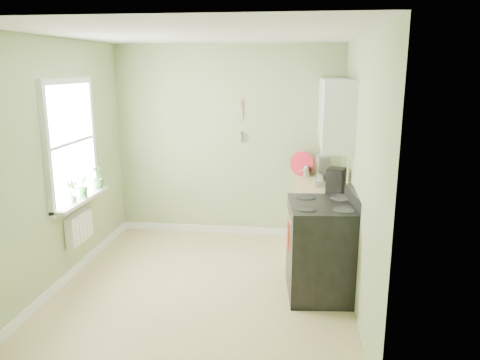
# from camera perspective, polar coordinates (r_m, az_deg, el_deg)

# --- Properties ---
(floor) EXTENTS (3.20, 3.60, 0.02)m
(floor) POSITION_cam_1_polar(r_m,az_deg,el_deg) (5.35, -4.38, -13.04)
(floor) COLOR tan
(floor) RESTS_ON ground
(ceiling) EXTENTS (3.20, 3.60, 0.02)m
(ceiling) POSITION_cam_1_polar(r_m,az_deg,el_deg) (4.79, -4.99, 17.44)
(ceiling) COLOR white
(ceiling) RESTS_ON wall_back
(wall_back) EXTENTS (3.20, 0.02, 2.70)m
(wall_back) POSITION_cam_1_polar(r_m,az_deg,el_deg) (6.65, -1.47, 4.64)
(wall_back) COLOR #9AAD76
(wall_back) RESTS_ON floor
(wall_left) EXTENTS (0.02, 3.60, 2.70)m
(wall_left) POSITION_cam_1_polar(r_m,az_deg,el_deg) (5.45, -21.46, 1.71)
(wall_left) COLOR #9AAD76
(wall_left) RESTS_ON floor
(wall_right) EXTENTS (0.02, 3.60, 2.70)m
(wall_right) POSITION_cam_1_polar(r_m,az_deg,el_deg) (4.83, 14.37, 0.80)
(wall_right) COLOR #9AAD76
(wall_right) RESTS_ON floor
(base_cabinets) EXTENTS (0.60, 1.60, 0.87)m
(base_cabinets) POSITION_cam_1_polar(r_m,az_deg,el_deg) (6.01, 9.79, -5.53)
(base_cabinets) COLOR white
(base_cabinets) RESTS_ON floor
(countertop) EXTENTS (0.64, 1.60, 0.04)m
(countertop) POSITION_cam_1_polar(r_m,az_deg,el_deg) (5.88, 9.87, -1.33)
(countertop) COLOR #DFCD88
(countertop) RESTS_ON base_cabinets
(upper_cabinets) EXTENTS (0.35, 1.40, 0.80)m
(upper_cabinets) POSITION_cam_1_polar(r_m,az_deg,el_deg) (5.82, 11.55, 8.06)
(upper_cabinets) COLOR white
(upper_cabinets) RESTS_ON wall_right
(window) EXTENTS (0.06, 1.14, 1.44)m
(window) POSITION_cam_1_polar(r_m,az_deg,el_deg) (5.67, -19.97, 4.31)
(window) COLOR white
(window) RESTS_ON wall_left
(window_sill) EXTENTS (0.18, 1.14, 0.04)m
(window_sill) POSITION_cam_1_polar(r_m,az_deg,el_deg) (5.77, -18.79, -2.26)
(window_sill) COLOR white
(window_sill) RESTS_ON wall_left
(radiator) EXTENTS (0.12, 0.50, 0.35)m
(radiator) POSITION_cam_1_polar(r_m,az_deg,el_deg) (5.84, -19.02, -5.49)
(radiator) COLOR white
(radiator) RESTS_ON wall_left
(wall_utensils) EXTENTS (0.02, 0.14, 0.58)m
(wall_utensils) POSITION_cam_1_polar(r_m,az_deg,el_deg) (6.56, 0.21, 6.42)
(wall_utensils) COLOR #DFCD88
(wall_utensils) RESTS_ON wall_back
(stove) EXTENTS (0.79, 0.88, 1.13)m
(stove) POSITION_cam_1_polar(r_m,az_deg,el_deg) (5.10, 10.00, -8.20)
(stove) COLOR black
(stove) RESTS_ON floor
(stand_mixer) EXTENTS (0.23, 0.36, 0.41)m
(stand_mixer) POSITION_cam_1_polar(r_m,az_deg,el_deg) (6.08, 10.05, 1.04)
(stand_mixer) COLOR #B2B2B7
(stand_mixer) RESTS_ON countertop
(kettle) EXTENTS (0.17, 0.10, 0.17)m
(kettle) POSITION_cam_1_polar(r_m,az_deg,el_deg) (6.49, 8.08, 1.10)
(kettle) COLOR silver
(kettle) RESTS_ON countertop
(coffee_maker) EXTENTS (0.25, 0.26, 0.33)m
(coffee_maker) POSITION_cam_1_polar(r_m,az_deg,el_deg) (5.60, 11.59, -0.31)
(coffee_maker) COLOR black
(coffee_maker) RESTS_ON countertop
(red_tray) EXTENTS (0.34, 0.19, 0.34)m
(red_tray) POSITION_cam_1_polar(r_m,az_deg,el_deg) (6.53, 7.57, 1.98)
(red_tray) COLOR #A51426
(red_tray) RESTS_ON countertop
(jar) EXTENTS (0.07, 0.07, 0.07)m
(jar) POSITION_cam_1_polar(r_m,az_deg,el_deg) (5.19, 9.41, -2.68)
(jar) COLOR tan
(jar) RESTS_ON countertop
(plant_a) EXTENTS (0.17, 0.15, 0.26)m
(plant_a) POSITION_cam_1_polar(r_m,az_deg,el_deg) (5.55, -19.76, -1.33)
(plant_a) COLOR #30652D
(plant_a) RESTS_ON window_sill
(plant_b) EXTENTS (0.17, 0.19, 0.27)m
(plant_b) POSITION_cam_1_polar(r_m,az_deg,el_deg) (5.77, -18.62, -0.65)
(plant_b) COLOR #30652D
(plant_b) RESTS_ON window_sill
(plant_c) EXTENTS (0.22, 0.22, 0.29)m
(plant_c) POSITION_cam_1_polar(r_m,az_deg,el_deg) (6.12, -17.05, 0.35)
(plant_c) COLOR #30652D
(plant_c) RESTS_ON window_sill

